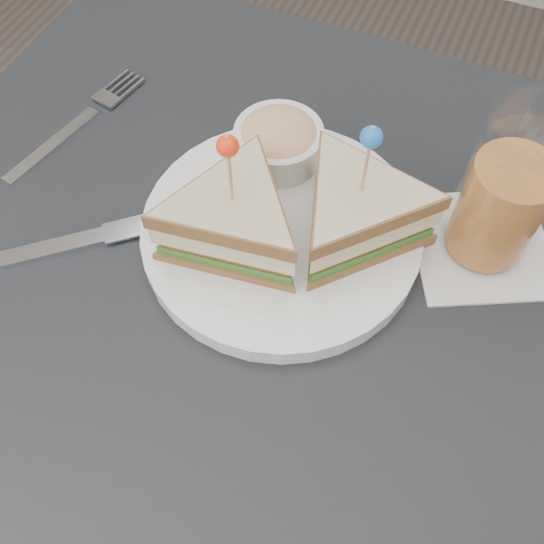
% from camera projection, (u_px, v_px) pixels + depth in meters
% --- Properties ---
extents(ground_plane, '(3.50, 3.50, 0.00)m').
position_uv_depth(ground_plane, '(265.00, 492.00, 1.18)').
color(ground_plane, '#3F3833').
extents(table, '(0.80, 0.80, 0.75)m').
position_uv_depth(table, '(259.00, 343.00, 0.60)').
color(table, black).
rests_on(table, ground).
extents(plate_meal, '(0.34, 0.34, 0.16)m').
position_uv_depth(plate_meal, '(290.00, 212.00, 0.54)').
color(plate_meal, white).
rests_on(plate_meal, table).
extents(cutlery_fork, '(0.06, 0.20, 0.01)m').
position_uv_depth(cutlery_fork, '(82.00, 120.00, 0.66)').
color(cutlery_fork, silver).
rests_on(cutlery_fork, table).
extents(cutlery_knife, '(0.19, 0.17, 0.01)m').
position_uv_depth(cutlery_knife, '(115.00, 232.00, 0.58)').
color(cutlery_knife, silver).
rests_on(cutlery_knife, table).
extents(drink_set, '(0.17, 0.17, 0.16)m').
position_uv_depth(drink_set, '(505.00, 198.00, 0.51)').
color(drink_set, silver).
rests_on(drink_set, table).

